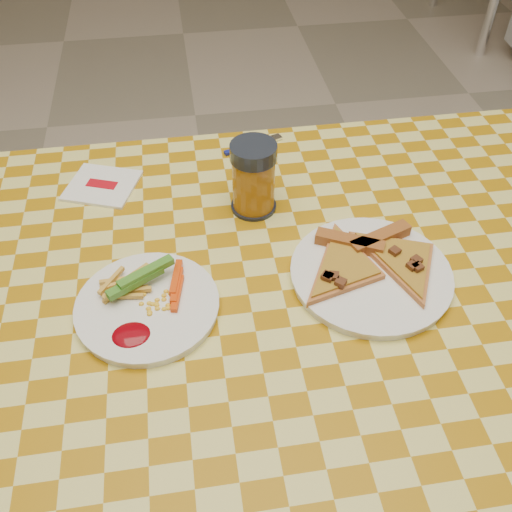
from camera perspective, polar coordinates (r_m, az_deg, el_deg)
The scene contains 9 objects.
ground at distance 1.51m, azimuth -0.46°, elevation -23.08°, with size 8.00×8.00×0.00m, color beige.
table at distance 0.91m, azimuth -0.70°, elevation -6.89°, with size 1.28×0.88×0.76m.
plate_left at distance 0.85m, azimuth -10.78°, elevation -5.06°, with size 0.21×0.21×0.01m, color white.
plate_right at distance 0.89m, azimuth 11.38°, elevation -1.86°, with size 0.24×0.24×0.01m, color white.
fries_veggies at distance 0.84m, azimuth -11.52°, elevation -3.66°, with size 0.16×0.15×0.04m.
pizza_slices at distance 0.89m, azimuth 11.43°, elevation -0.48°, with size 0.30×0.25×0.02m.
drink_glass at distance 0.96m, azimuth -0.25°, elevation 7.78°, with size 0.08×0.08×0.13m.
napkin at distance 1.08m, azimuth -15.14°, elevation 6.83°, with size 0.15×0.14×0.01m.
fork at distance 1.15m, azimuth -0.20°, elevation 11.11°, with size 0.12×0.06×0.01m.
Camera 1 is at (-0.07, -0.56, 1.40)m, focal length 40.00 mm.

